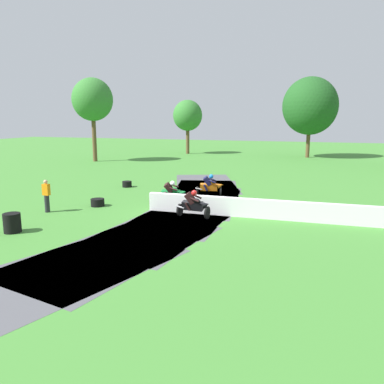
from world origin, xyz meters
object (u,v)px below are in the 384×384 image
(motorcycle_chase_green, at_px, (172,193))
(motorcycle_trailing_orange, at_px, (210,186))
(track_marshal, at_px, (47,196))
(tire_stack_mid_a, at_px, (98,202))
(tire_stack_mid_b, at_px, (127,184))
(motorcycle_lead_black, at_px, (194,205))
(tire_stack_near, at_px, (12,223))

(motorcycle_chase_green, height_order, motorcycle_trailing_orange, motorcycle_trailing_orange)
(track_marshal, bearing_deg, motorcycle_chase_green, 34.11)
(motorcycle_chase_green, distance_m, tire_stack_mid_a, 4.00)
(tire_stack_mid_b, relative_size, track_marshal, 0.39)
(motorcycle_lead_black, height_order, motorcycle_chase_green, motorcycle_lead_black)
(tire_stack_near, relative_size, tire_stack_mid_a, 1.12)
(tire_stack_mid_b, bearing_deg, tire_stack_mid_a, -77.94)
(motorcycle_lead_black, xyz_separation_m, tire_stack_near, (-6.38, -4.51, -0.25))
(tire_stack_mid_b, bearing_deg, track_marshal, -93.49)
(motorcycle_chase_green, xyz_separation_m, motorcycle_trailing_orange, (1.41, 2.56, 0.02))
(tire_stack_near, height_order, tire_stack_mid_b, tire_stack_near)
(motorcycle_lead_black, height_order, tire_stack_mid_a, motorcycle_lead_black)
(tire_stack_mid_a, bearing_deg, track_marshal, -130.78)
(tire_stack_near, height_order, track_marshal, track_marshal)
(motorcycle_trailing_orange, bearing_deg, motorcycle_chase_green, -118.79)
(motorcycle_lead_black, height_order, track_marshal, track_marshal)
(motorcycle_chase_green, bearing_deg, motorcycle_trailing_orange, 61.21)
(track_marshal, bearing_deg, motorcycle_lead_black, 9.28)
(motorcycle_trailing_orange, distance_m, tire_stack_near, 11.09)
(motorcycle_chase_green, bearing_deg, tire_stack_mid_a, -155.50)
(motorcycle_chase_green, distance_m, track_marshal, 6.38)
(motorcycle_lead_black, bearing_deg, motorcycle_trailing_orange, 96.91)
(track_marshal, bearing_deg, tire_stack_near, -74.57)
(tire_stack_near, distance_m, tire_stack_mid_b, 10.88)
(tire_stack_near, xyz_separation_m, tire_stack_mid_b, (-0.45, 10.87, -0.20))
(motorcycle_lead_black, xyz_separation_m, tire_stack_mid_a, (-5.63, 0.74, -0.45))
(motorcycle_trailing_orange, distance_m, track_marshal, 9.08)
(track_marshal, bearing_deg, motorcycle_trailing_orange, 42.55)
(motorcycle_lead_black, relative_size, track_marshal, 1.04)
(motorcycle_trailing_orange, relative_size, tire_stack_mid_b, 2.71)
(motorcycle_lead_black, distance_m, motorcycle_trailing_orange, 4.99)
(motorcycle_lead_black, xyz_separation_m, track_marshal, (-7.29, -1.19, 0.17))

